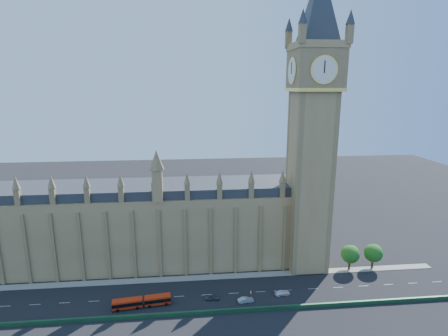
{
  "coord_description": "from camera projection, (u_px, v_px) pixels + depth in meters",
  "views": [
    {
      "loc": [
        0.17,
        -91.13,
        59.17
      ],
      "look_at": [
        10.11,
        10.0,
        35.67
      ],
      "focal_mm": 28.0,
      "sensor_mm": 36.0,
      "label": 1
    }
  ],
  "objects": [
    {
      "name": "ground",
      "position": [
        193.0,
        296.0,
        101.67
      ],
      "size": [
        400.0,
        400.0,
        0.0
      ],
      "primitive_type": "plane",
      "color": "black",
      "rests_on": "ground"
    },
    {
      "name": "palace_westminster",
      "position": [
        117.0,
        225.0,
        117.5
      ],
      "size": [
        120.0,
        20.0,
        28.0
      ],
      "color": "#967748",
      "rests_on": "ground"
    },
    {
      "name": "elizabeth_tower",
      "position": [
        313.0,
        103.0,
        106.57
      ],
      "size": [
        20.59,
        20.59,
        105.0
      ],
      "color": "#967748",
      "rests_on": "ground"
    },
    {
      "name": "bridge_parapet",
      "position": [
        193.0,
        313.0,
        92.81
      ],
      "size": [
        160.0,
        0.6,
        1.2
      ],
      "primitive_type": "cube",
      "color": "#1E4C2D",
      "rests_on": "ground"
    },
    {
      "name": "kerb_north",
      "position": [
        193.0,
        278.0,
        110.87
      ],
      "size": [
        160.0,
        3.0,
        0.16
      ],
      "primitive_type": "cube",
      "color": "gray",
      "rests_on": "ground"
    },
    {
      "name": "tree_east_near",
      "position": [
        351.0,
        254.0,
        115.16
      ],
      "size": [
        6.0,
        6.0,
        8.5
      ],
      "color": "#382619",
      "rests_on": "ground"
    },
    {
      "name": "tree_east_far",
      "position": [
        374.0,
        253.0,
        115.92
      ],
      "size": [
        6.0,
        6.0,
        8.5
      ],
      "color": "#382619",
      "rests_on": "ground"
    },
    {
      "name": "red_bus",
      "position": [
        142.0,
        302.0,
        96.29
      ],
      "size": [
        15.94,
        4.17,
        2.68
      ],
      "rotation": [
        0.0,
        0.0,
        0.12
      ],
      "color": "red",
      "rests_on": "ground"
    },
    {
      "name": "car_grey",
      "position": [
        212.0,
        297.0,
        99.6
      ],
      "size": [
        4.13,
        1.87,
        1.38
      ],
      "primitive_type": "imported",
      "rotation": [
        0.0,
        0.0,
        1.51
      ],
      "color": "#414348",
      "rests_on": "ground"
    },
    {
      "name": "car_silver",
      "position": [
        246.0,
        300.0,
        98.34
      ],
      "size": [
        4.59,
        2.1,
        1.46
      ],
      "primitive_type": "imported",
      "rotation": [
        0.0,
        0.0,
        1.7
      ],
      "color": "#9DA0A4",
      "rests_on": "ground"
    },
    {
      "name": "car_white",
      "position": [
        282.0,
        293.0,
        101.95
      ],
      "size": [
        4.69,
        2.37,
        1.3
      ],
      "primitive_type": "imported",
      "rotation": [
        0.0,
        0.0,
        1.7
      ],
      "color": "white",
      "rests_on": "ground"
    },
    {
      "name": "cone_a",
      "position": [
        242.0,
        298.0,
        100.09
      ],
      "size": [
        0.54,
        0.54,
        0.69
      ],
      "rotation": [
        0.0,
        0.0,
        0.3
      ],
      "color": "black",
      "rests_on": "ground"
    },
    {
      "name": "cone_b",
      "position": [
        251.0,
        293.0,
        102.23
      ],
      "size": [
        0.48,
        0.48,
        0.68
      ],
      "rotation": [
        0.0,
        0.0,
        -0.14
      ],
      "color": "black",
      "rests_on": "ground"
    },
    {
      "name": "cone_c",
      "position": [
        286.0,
        295.0,
        101.16
      ],
      "size": [
        0.5,
        0.5,
        0.66
      ],
      "rotation": [
        0.0,
        0.0,
        -0.23
      ],
      "color": "black",
      "rests_on": "ground"
    },
    {
      "name": "cone_d",
      "position": [
        251.0,
        292.0,
        102.85
      ],
      "size": [
        0.65,
        0.65,
        0.78
      ],
      "rotation": [
        0.0,
        0.0,
        0.41
      ],
      "color": "black",
      "rests_on": "ground"
    }
  ]
}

